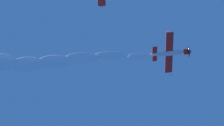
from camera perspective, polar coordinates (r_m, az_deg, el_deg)
airplane_lead at (r=67.49m, az=8.66°, el=1.49°), size 7.63×6.93×2.92m
smoke_trail_lead at (r=65.77m, az=-10.24°, el=0.24°), size 9.01×28.28×4.90m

